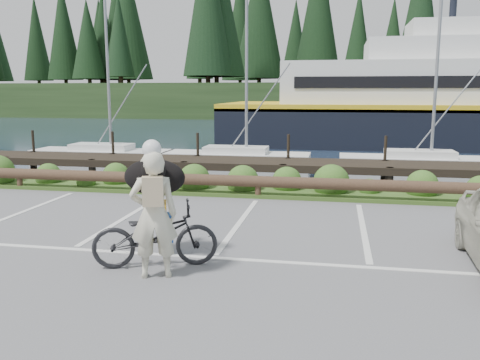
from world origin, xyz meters
TOP-DOWN VIEW (x-y plane):
  - ground at (0.00, 0.00)m, footprint 72.00×72.00m
  - harbor_backdrop at (0.39, 78.47)m, footprint 170.00×160.00m
  - vegetation_strip at (0.00, 5.30)m, footprint 34.00×1.60m
  - log_rail at (0.00, 4.60)m, footprint 32.00×0.30m
  - bicycle at (-0.82, -0.97)m, footprint 2.12×1.31m
  - cyclist at (-0.66, -1.41)m, footprint 0.82×0.67m
  - dog at (-1.03, -0.36)m, footprint 0.85×1.19m

SIDE VIEW (x-z plane):
  - harbor_backdrop at x=0.39m, z-range -15.00..15.00m
  - ground at x=0.00m, z-range 0.00..0.00m
  - log_rail at x=0.00m, z-range -0.30..0.30m
  - vegetation_strip at x=0.00m, z-range 0.00..0.10m
  - bicycle at x=-0.82m, z-range 0.00..1.05m
  - cyclist at x=-0.66m, z-range 0.00..1.95m
  - dog at x=-1.03m, z-range 1.05..1.67m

